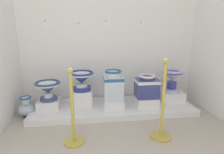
{
  "coord_description": "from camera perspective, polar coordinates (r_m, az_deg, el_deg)",
  "views": [
    {
      "loc": [
        1.22,
        -0.71,
        1.33
      ],
      "look_at": [
        1.59,
        2.24,
        0.6
      ],
      "focal_mm": 29.32,
      "sensor_mm": 36.0,
      "label": 1
    }
  ],
  "objects": [
    {
      "name": "plinth_block_central_ornate",
      "position": [
        3.26,
        -19.01,
        -7.88
      ],
      "size": [
        0.35,
        0.33,
        0.14
      ],
      "primitive_type": "cube",
      "color": "white",
      "rests_on": "display_platform"
    },
    {
      "name": "antique_toilet_rightmost",
      "position": [
        3.05,
        0.35,
        -2.4
      ],
      "size": [
        0.32,
        0.3,
        0.5
      ],
      "color": "silver",
      "rests_on": "plinth_block_rightmost"
    },
    {
      "name": "stanchion_post_near_left",
      "position": [
        2.31,
        -12.01,
        -13.5
      ],
      "size": [
        0.25,
        0.25,
        0.94
      ],
      "color": "gold",
      "rests_on": "ground_plane"
    },
    {
      "name": "info_placard_fourth",
      "position": [
        3.55,
        9.41,
        15.99
      ],
      "size": [
        0.1,
        0.01,
        0.12
      ],
      "color": "white"
    },
    {
      "name": "decorative_vase_companion",
      "position": [
        3.28,
        -25.08,
        -8.75
      ],
      "size": [
        0.26,
        0.26,
        0.33
      ],
      "color": "navy",
      "rests_on": "ground_plane"
    },
    {
      "name": "display_platform",
      "position": [
        3.24,
        0.43,
        -9.47
      ],
      "size": [
        2.71,
        0.88,
        0.1
      ],
      "primitive_type": "cube",
      "color": "white",
      "rests_on": "ground_plane"
    },
    {
      "name": "antique_toilet_slender_white",
      "position": [
        3.16,
        10.76,
        -2.73
      ],
      "size": [
        0.38,
        0.32,
        0.38
      ],
      "color": "navy",
      "rests_on": "plinth_block_slender_white"
    },
    {
      "name": "antique_toilet_central_ornate",
      "position": [
        3.17,
        -19.4,
        -3.22
      ],
      "size": [
        0.41,
        0.41,
        0.31
      ],
      "color": "navy",
      "rests_on": "plinth_block_central_ornate"
    },
    {
      "name": "antique_toilet_pale_glazed",
      "position": [
        3.47,
        18.25,
        -0.1
      ],
      "size": [
        0.37,
        0.37,
        0.4
      ],
      "color": "#B5B7D7",
      "rests_on": "plinth_block_pale_glazed"
    },
    {
      "name": "plinth_block_rightmost",
      "position": [
        3.15,
        0.34,
        -7.98
      ],
      "size": [
        0.33,
        0.37,
        0.12
      ],
      "primitive_type": "cube",
      "color": "white",
      "rests_on": "display_platform"
    },
    {
      "name": "plinth_block_slender_white",
      "position": [
        3.25,
        10.54,
        -7.32
      ],
      "size": [
        0.36,
        0.37,
        0.15
      ],
      "primitive_type": "cube",
      "color": "white",
      "rests_on": "display_platform"
    },
    {
      "name": "wall_back",
      "position": [
        3.47,
        -0.65,
        16.85
      ],
      "size": [
        3.44,
        0.06,
        3.04
      ],
      "primitive_type": "cube",
      "color": "white",
      "rests_on": "ground_plane"
    },
    {
      "name": "info_placard_first",
      "position": [
        3.48,
        -19.42,
        15.59
      ],
      "size": [
        0.13,
        0.01,
        0.12
      ],
      "color": "white"
    },
    {
      "name": "stanchion_post_near_right",
      "position": [
        2.45,
        15.36,
        -11.62
      ],
      "size": [
        0.26,
        0.26,
        1.03
      ],
      "color": "gold",
      "rests_on": "ground_plane"
    },
    {
      "name": "info_placard_second",
      "position": [
        3.41,
        -9.88,
        15.56
      ],
      "size": [
        0.09,
        0.01,
        0.12
      ],
      "color": "white"
    },
    {
      "name": "plinth_block_leftmost",
      "position": [
        3.22,
        -9.27,
        -6.34
      ],
      "size": [
        0.34,
        0.31,
        0.26
      ],
      "primitive_type": "cube",
      "color": "white",
      "rests_on": "display_platform"
    },
    {
      "name": "antique_toilet_leftmost",
      "position": [
        3.12,
        -9.5,
        -0.49
      ],
      "size": [
        0.42,
        0.42,
        0.32
      ],
      "color": "navy",
      "rests_on": "plinth_block_leftmost"
    },
    {
      "name": "info_placard_third",
      "position": [
        3.43,
        -1.34,
        16.42
      ],
      "size": [
        0.11,
        0.01,
        0.16
      ],
      "color": "white"
    },
    {
      "name": "plinth_block_pale_glazed",
      "position": [
        3.57,
        17.83,
        -5.58
      ],
      "size": [
        0.4,
        0.39,
        0.18
      ],
      "primitive_type": "cube",
      "color": "white",
      "rests_on": "display_platform"
    }
  ]
}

